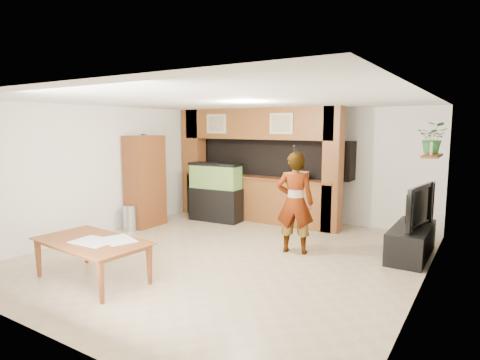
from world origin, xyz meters
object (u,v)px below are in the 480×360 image
Objects in this scene: pantry_cabinet at (145,181)px; television at (413,206)px; dining_table at (90,261)px; aquarium at (216,193)px; person at (295,203)px.

pantry_cabinet is 5.42m from television.
aquarium is at bearing 103.57° from dining_table.
dining_table is (-3.66, -3.62, -0.58)m from television.
pantry_cabinet reaches higher than television.
television is at bearing -8.70° from aquarium.
pantry_cabinet reaches higher than aquarium.
television is 0.74× the size of dining_table.
dining_table is (1.69, -2.75, -0.70)m from pantry_cabinet.
person is at bearing 59.77° from dining_table.
person reaches higher than aquarium.
pantry_cabinet is at bearing -134.24° from aquarium.
dining_table is at bearing -58.41° from pantry_cabinet.
aquarium is 4.04m from dining_table.
aquarium is (1.03, 1.22, -0.33)m from pantry_cabinet.
television is at bearing -170.10° from person.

